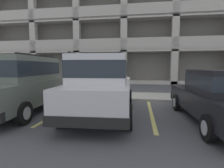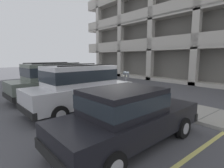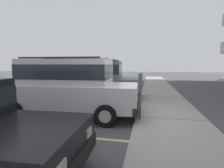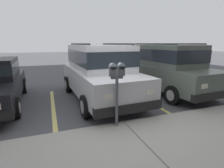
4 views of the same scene
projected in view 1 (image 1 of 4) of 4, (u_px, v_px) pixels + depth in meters
name	position (u px, v px, depth m)	size (l,w,h in m)	color
ground_plane	(113.00, 103.00, 8.14)	(80.00, 80.00, 0.10)	#4C4C51
sidewalk	(117.00, 96.00, 9.41)	(40.00, 2.20, 0.12)	#9E9B93
parking_stall_lines	(150.00, 110.00, 6.51)	(13.11, 4.80, 0.01)	#DBD16B
silver_suv	(103.00, 83.00, 5.95)	(2.20, 4.87, 2.03)	silver
red_sedan	(22.00, 82.00, 6.32)	(2.25, 4.90, 2.03)	#5B665B
dark_hatchback	(221.00, 96.00, 4.89)	(1.98, 4.55, 1.54)	black
parking_meter_near	(119.00, 75.00, 8.32)	(0.35, 0.12, 1.49)	#595B60
parking_garage	(128.00, 4.00, 20.86)	(32.00, 10.00, 19.25)	#64625C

